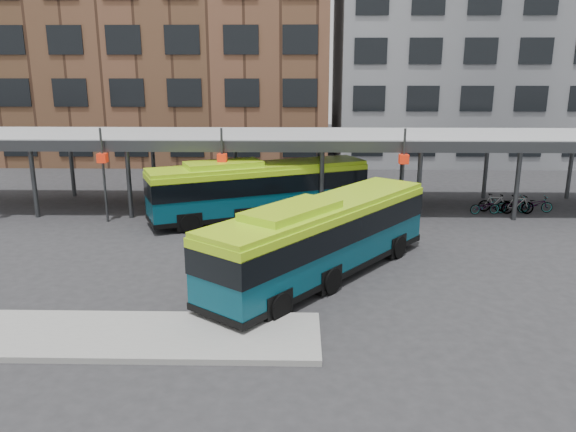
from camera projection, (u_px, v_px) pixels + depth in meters
The scene contains 8 objects.
ground at pixel (274, 299), 19.29m from camera, with size 120.00×120.00×0.00m, color #28282B.
boarding_island at pixel (82, 335), 16.49m from camera, with size 14.00×3.00×0.18m, color gray.
canopy at pixel (283, 138), 30.71m from camera, with size 40.00×6.53×4.80m.
building_brick at pixel (173, 26), 47.56m from camera, with size 26.00×14.00×22.00m, color brown.
building_grey at pixel (480, 38), 47.26m from camera, with size 24.00×14.00×20.00m, color slate.
bus_front at pixel (323, 236), 20.82m from camera, with size 8.83×10.46×3.13m.
bus_rear at pixel (259, 188), 28.99m from camera, with size 11.40×6.77×3.14m.
bike_rack at pixel (510, 204), 30.39m from camera, with size 4.66×1.29×1.06m.
Camera 1 is at (0.89, -17.88, 7.74)m, focal length 35.00 mm.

